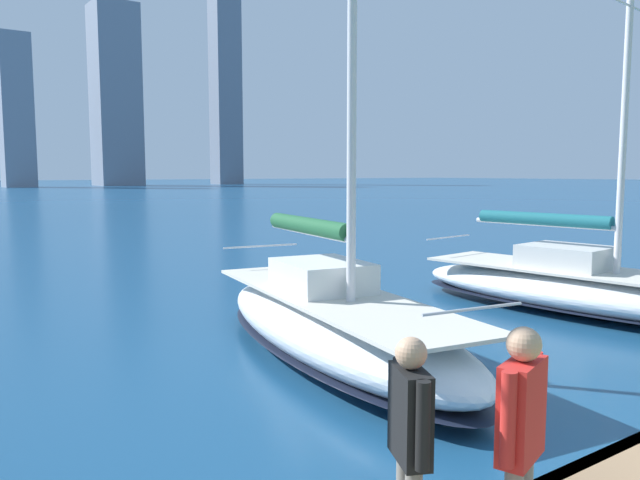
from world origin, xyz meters
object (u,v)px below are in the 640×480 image
at_px(sailboat_teal, 585,287).
at_px(person_red_shirt, 521,428).
at_px(sailboat_forest, 333,321).
at_px(person_black_shirt, 410,430).

relative_size(sailboat_teal, person_red_shirt, 6.31).
bearing_deg(sailboat_forest, sailboat_teal, 176.11).
distance_m(sailboat_teal, person_black_shirt, 12.26).
relative_size(sailboat_forest, person_black_shirt, 6.94).
bearing_deg(person_black_shirt, sailboat_forest, -121.87).
relative_size(person_black_shirt, person_red_shirt, 0.95).
relative_size(sailboat_teal, person_black_shirt, 6.66).
xyz_separation_m(sailboat_teal, person_black_shirt, (10.92, 5.47, 0.99)).
bearing_deg(person_black_shirt, person_red_shirt, 138.61).
xyz_separation_m(sailboat_forest, person_red_shirt, (3.14, 6.46, 0.96)).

